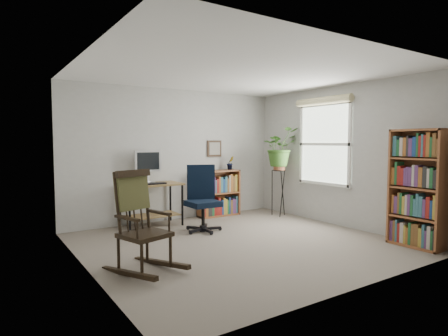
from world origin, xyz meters
TOP-DOWN VIEW (x-y plane):
  - floor at (0.00, 0.00)m, footprint 4.20×4.00m
  - ceiling at (0.00, 0.00)m, footprint 4.20×4.00m
  - wall_back at (0.00, 2.00)m, footprint 4.20×0.00m
  - wall_front at (0.00, -2.00)m, footprint 4.20×0.00m
  - wall_left at (-2.10, 0.00)m, footprint 0.00×4.00m
  - wall_right at (2.10, 0.00)m, footprint 0.00×4.00m
  - window at (2.06, 0.30)m, footprint 0.12×1.20m
  - desk at (-0.63, 1.70)m, footprint 1.02×0.56m
  - monitor at (-0.63, 1.84)m, footprint 0.46×0.16m
  - keyboard at (-0.63, 1.58)m, footprint 0.40×0.15m
  - office_chair at (-0.09, 0.88)m, footprint 0.76×0.76m
  - rocking_chair at (-1.57, -0.38)m, footprint 0.85×1.11m
  - low_bookshelf at (0.81, 1.82)m, footprint 0.84×0.28m
  - tall_bookshelf at (1.92, -1.49)m, footprint 0.30×0.71m
  - plant_stand at (1.80, 1.18)m, footprint 0.35×0.35m
  - spider_plant at (1.80, 1.18)m, footprint 1.69×1.87m
  - potted_plant_small at (1.09, 1.83)m, footprint 0.13×0.24m
  - framed_picture at (0.81, 1.97)m, footprint 0.32×0.04m

SIDE VIEW (x-z plane):
  - floor at x=0.00m, z-range 0.00..0.00m
  - desk at x=-0.63m, z-range 0.00..0.73m
  - low_bookshelf at x=0.81m, z-range 0.00..0.89m
  - plant_stand at x=1.80m, z-range 0.00..1.05m
  - office_chair at x=-0.09m, z-range 0.00..1.08m
  - rocking_chair at x=-1.57m, z-range 0.00..1.14m
  - keyboard at x=-0.63m, z-range 0.73..0.76m
  - tall_bookshelf at x=1.92m, z-range 0.00..1.62m
  - potted_plant_small at x=1.09m, z-range 0.89..1.00m
  - monitor at x=-0.63m, z-range 0.73..1.29m
  - wall_back at x=0.00m, z-range 0.00..2.40m
  - wall_front at x=0.00m, z-range 0.00..2.40m
  - wall_left at x=-2.10m, z-range 0.00..2.40m
  - wall_right at x=2.10m, z-range 0.00..2.40m
  - framed_picture at x=0.81m, z-range 1.15..1.47m
  - window at x=2.06m, z-range 0.65..2.15m
  - spider_plant at x=1.80m, z-range 0.97..2.43m
  - ceiling at x=0.00m, z-range 2.40..2.40m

